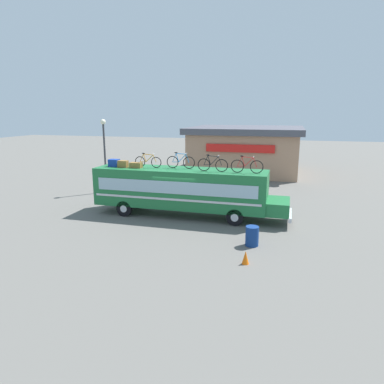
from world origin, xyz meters
TOP-DOWN VIEW (x-y plane):
  - ground_plane at (0.00, 0.00)m, footprint 120.00×120.00m
  - bus at (0.20, 0.00)m, footprint 11.46×2.42m
  - luggage_bag_1 at (-4.15, -0.14)m, footprint 0.59×0.48m
  - luggage_bag_2 at (-3.46, -0.33)m, footprint 0.57×0.37m
  - luggage_bag_3 at (-2.64, -0.27)m, footprint 0.70×0.43m
  - rooftop_bicycle_1 at (-2.01, 0.04)m, footprint 1.68×0.44m
  - rooftop_bicycle_2 at (-0.03, 0.24)m, footprint 1.72×0.44m
  - rooftop_bicycle_3 at (2.01, -0.33)m, footprint 1.72×0.44m
  - rooftop_bicycle_4 at (3.91, -0.35)m, footprint 1.76×0.44m
  - roadside_building at (1.79, 16.85)m, footprint 11.04×10.13m
  - trash_bin at (4.65, -3.75)m, footprint 0.61×0.61m
  - traffic_cone at (4.62, -5.83)m, footprint 0.29×0.29m
  - street_lamp at (-7.29, 4.34)m, footprint 0.39×0.39m

SIDE VIEW (x-z plane):
  - ground_plane at x=0.00m, z-range 0.00..0.00m
  - traffic_cone at x=4.62m, z-range 0.00..0.55m
  - trash_bin at x=4.65m, z-range 0.00..0.92m
  - bus at x=0.20m, z-range 0.24..3.04m
  - roadside_building at x=1.79m, z-range 0.04..4.58m
  - luggage_bag_3 at x=-2.64m, z-range 2.80..3.12m
  - luggage_bag_2 at x=-3.46m, z-range 2.80..3.21m
  - luggage_bag_1 at x=-4.15m, z-range 2.80..3.24m
  - rooftop_bicycle_1 at x=-2.01m, z-range 2.73..3.59m
  - rooftop_bicycle_3 at x=2.01m, z-range 2.72..3.66m
  - rooftop_bicycle_2 at x=-0.03m, z-range 2.72..3.66m
  - rooftop_bicycle_4 at x=3.91m, z-range 2.72..3.67m
  - street_lamp at x=-7.29m, z-range 0.84..6.35m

